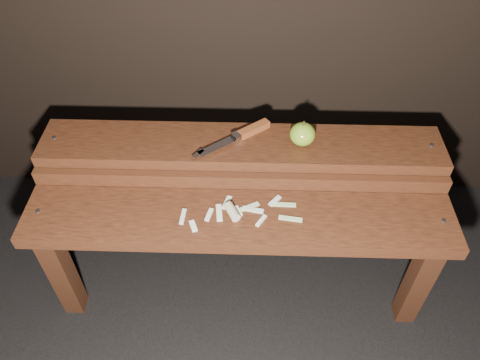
{
  "coord_description": "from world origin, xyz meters",
  "views": [
    {
      "loc": [
        0.03,
        -0.88,
        1.41
      ],
      "look_at": [
        0.0,
        0.06,
        0.45
      ],
      "focal_mm": 35.0,
      "sensor_mm": 36.0,
      "label": 1
    }
  ],
  "objects_px": {
    "bench_rear_tier": "(241,164)",
    "apple": "(302,134)",
    "knife": "(244,134)",
    "bench_front_tier": "(239,234)"
  },
  "relations": [
    {
      "from": "bench_front_tier",
      "to": "apple",
      "type": "distance_m",
      "value": 0.34
    },
    {
      "from": "bench_front_tier",
      "to": "knife",
      "type": "xyz_separation_m",
      "value": [
        0.01,
        0.26,
        0.16
      ]
    },
    {
      "from": "bench_rear_tier",
      "to": "knife",
      "type": "distance_m",
      "value": 0.1
    },
    {
      "from": "bench_rear_tier",
      "to": "apple",
      "type": "distance_m",
      "value": 0.21
    },
    {
      "from": "apple",
      "to": "bench_rear_tier",
      "type": "bearing_deg",
      "value": -178.61
    },
    {
      "from": "bench_front_tier",
      "to": "bench_rear_tier",
      "type": "relative_size",
      "value": 1.0
    },
    {
      "from": "bench_front_tier",
      "to": "bench_rear_tier",
      "type": "distance_m",
      "value": 0.23
    },
    {
      "from": "apple",
      "to": "knife",
      "type": "height_order",
      "value": "apple"
    },
    {
      "from": "apple",
      "to": "knife",
      "type": "relative_size",
      "value": 0.35
    },
    {
      "from": "bench_front_tier",
      "to": "bench_rear_tier",
      "type": "bearing_deg",
      "value": 90.0
    }
  ]
}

